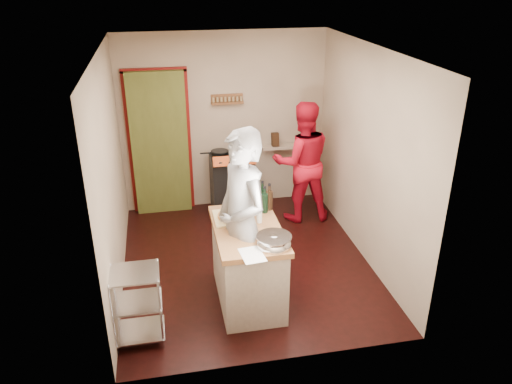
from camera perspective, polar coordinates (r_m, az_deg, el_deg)
floor at (r=6.35m, az=-1.17°, el=-7.92°), size 3.50×3.50×0.00m
back_wall at (r=7.42m, az=-8.60°, el=6.43°), size 3.00×0.44×2.60m
left_wall at (r=5.71m, az=-16.28°, el=1.85°), size 0.04×3.50×2.60m
right_wall at (r=6.17m, az=12.60°, el=3.98°), size 0.04×3.50×2.60m
ceiling at (r=5.41m, az=-1.41°, el=16.06°), size 3.00×3.50×0.02m
stove at (r=7.39m, az=-2.78°, el=0.93°), size 0.60×0.63×1.00m
wire_shelving at (r=5.06m, az=-13.46°, el=-12.23°), size 0.48×0.40×0.80m
island at (r=5.46m, az=-0.88°, el=-7.96°), size 0.71×1.29×1.20m
person_stripe at (r=5.11m, az=-1.62°, el=-3.58°), size 0.71×0.85×2.00m
person_red at (r=7.07m, az=5.28°, el=3.44°), size 0.87×0.69×1.74m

